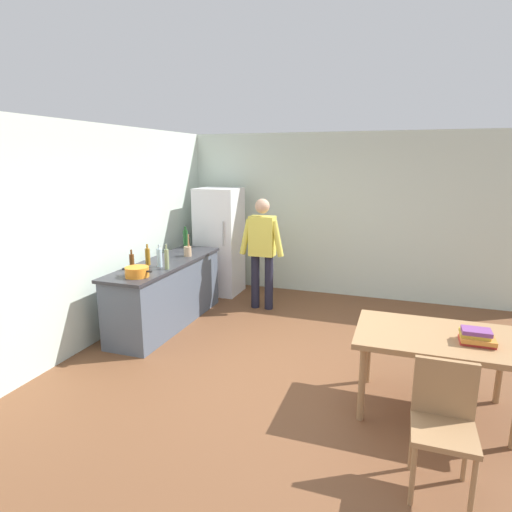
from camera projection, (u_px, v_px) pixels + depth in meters
The scene contains 16 objects.
ground_plane at pixel (291, 372), 4.68m from camera, with size 14.00×14.00×0.00m, color brown.
wall_back at pixel (338, 215), 7.14m from camera, with size 6.40×0.12×2.70m, color silver.
wall_left at pixel (97, 234), 5.39m from camera, with size 0.12×5.60×2.70m, color silver.
kitchen_counter at pixel (167, 293), 5.95m from camera, with size 0.64×2.20×0.90m.
refrigerator at pixel (219, 241), 7.30m from camera, with size 0.70×0.67×1.80m.
person at pixel (262, 247), 6.47m from camera, with size 0.70×0.22×1.70m.
dining_table at pixel (437, 343), 3.81m from camera, with size 1.40×0.90×0.75m.
chair at pixel (444, 417), 2.94m from camera, with size 0.42×0.42×0.91m.
cooking_pot at pixel (137, 272), 5.09m from camera, with size 0.40×0.28×0.12m.
utensil_jar at pixel (188, 251), 6.16m from camera, with size 0.11×0.11×0.32m.
bottle_vinegar_tall at pixel (167, 259), 5.42m from camera, with size 0.06×0.06×0.32m.
bottle_beer_brown at pixel (132, 262), 5.40m from camera, with size 0.06×0.06×0.26m.
bottle_water_clear at pixel (159, 258), 5.54m from camera, with size 0.07×0.07×0.30m.
bottle_oil_amber at pixel (148, 256), 5.64m from camera, with size 0.06×0.06×0.28m.
bottle_wine_green at pixel (186, 239), 6.73m from camera, with size 0.08×0.08×0.34m.
book_stack at pixel (477, 337), 3.60m from camera, with size 0.27×0.21×0.12m.
Camera 1 is at (1.04, -4.17, 2.27)m, focal length 30.03 mm.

